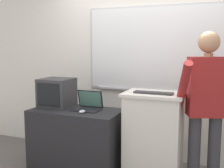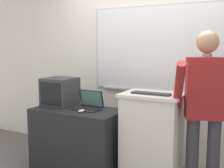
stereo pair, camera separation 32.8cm
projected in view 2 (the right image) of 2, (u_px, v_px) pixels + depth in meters
name	position (u px, v px, depth m)	size (l,w,h in m)	color
back_wall	(150.00, 57.00, 3.75)	(6.40, 0.17, 2.79)	silver
lectern_podium	(152.00, 139.00, 3.08)	(0.66, 0.48, 1.03)	beige
side_desk	(78.00, 140.00, 3.45)	(1.09, 0.57, 0.78)	black
person_presenter	(205.00, 103.00, 2.80)	(0.56, 0.63, 1.69)	#333338
laptop	(89.00, 103.00, 3.40)	(0.33, 0.26, 0.22)	black
wireless_keyboard	(151.00, 93.00, 2.96)	(0.42, 0.11, 0.02)	#2D2D30
computer_mouse_by_laptop	(81.00, 111.00, 3.22)	(0.06, 0.10, 0.03)	#BCBCC1
crt_monitor	(60.00, 92.00, 3.59)	(0.38, 0.38, 0.35)	#333335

